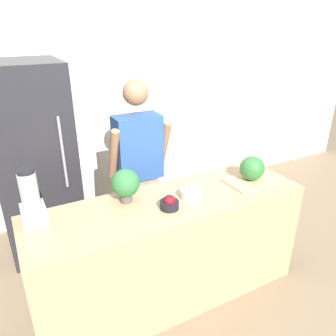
{
  "coord_description": "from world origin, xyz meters",
  "views": [
    {
      "loc": [
        -1.0,
        -1.53,
        2.09
      ],
      "look_at": [
        0.0,
        0.34,
        1.14
      ],
      "focal_mm": 35.0,
      "sensor_mm": 36.0,
      "label": 1
    }
  ],
  "objects_px": {
    "blender": "(31,200)",
    "potted_plant": "(125,184)",
    "bowl_cream": "(191,192)",
    "person": "(139,171)",
    "bowl_cherries": "(169,203)",
    "watermelon": "(252,168)",
    "refrigerator": "(34,162)"
  },
  "relations": [
    {
      "from": "blender",
      "to": "potted_plant",
      "type": "height_order",
      "value": "blender"
    },
    {
      "from": "bowl_cream",
      "to": "potted_plant",
      "type": "height_order",
      "value": "potted_plant"
    },
    {
      "from": "bowl_cream",
      "to": "person",
      "type": "bearing_deg",
      "value": 100.03
    },
    {
      "from": "blender",
      "to": "bowl_cherries",
      "type": "bearing_deg",
      "value": -17.27
    },
    {
      "from": "person",
      "to": "bowl_cherries",
      "type": "distance_m",
      "value": 0.76
    },
    {
      "from": "watermelon",
      "to": "bowl_cream",
      "type": "relative_size",
      "value": 1.26
    },
    {
      "from": "watermelon",
      "to": "bowl_cream",
      "type": "distance_m",
      "value": 0.59
    },
    {
      "from": "refrigerator",
      "to": "bowl_cream",
      "type": "height_order",
      "value": "refrigerator"
    },
    {
      "from": "refrigerator",
      "to": "potted_plant",
      "type": "relative_size",
      "value": 7.14
    },
    {
      "from": "person",
      "to": "bowl_cream",
      "type": "bearing_deg",
      "value": -79.97
    },
    {
      "from": "watermelon",
      "to": "blender",
      "type": "xyz_separation_m",
      "value": [
        -1.65,
        0.2,
        0.05
      ]
    },
    {
      "from": "bowl_cherries",
      "to": "watermelon",
      "type": "bearing_deg",
      "value": 4.82
    },
    {
      "from": "person",
      "to": "bowl_cream",
      "type": "xyz_separation_m",
      "value": [
        0.12,
        -0.69,
        0.07
      ]
    },
    {
      "from": "refrigerator",
      "to": "watermelon",
      "type": "bearing_deg",
      "value": -39.47
    },
    {
      "from": "bowl_cherries",
      "to": "bowl_cream",
      "type": "xyz_separation_m",
      "value": [
        0.21,
        0.06,
        0.0
      ]
    },
    {
      "from": "person",
      "to": "bowl_cherries",
      "type": "xyz_separation_m",
      "value": [
        -0.09,
        -0.75,
        0.07
      ]
    },
    {
      "from": "person",
      "to": "bowl_cream",
      "type": "relative_size",
      "value": 10.5
    },
    {
      "from": "bowl_cherries",
      "to": "blender",
      "type": "relative_size",
      "value": 0.36
    },
    {
      "from": "bowl_cherries",
      "to": "blender",
      "type": "height_order",
      "value": "blender"
    },
    {
      "from": "potted_plant",
      "to": "person",
      "type": "bearing_deg",
      "value": 58.07
    },
    {
      "from": "bowl_cherries",
      "to": "potted_plant",
      "type": "height_order",
      "value": "potted_plant"
    },
    {
      "from": "refrigerator",
      "to": "watermelon",
      "type": "distance_m",
      "value": 1.97
    },
    {
      "from": "person",
      "to": "blender",
      "type": "distance_m",
      "value": 1.08
    },
    {
      "from": "bowl_cherries",
      "to": "bowl_cream",
      "type": "height_order",
      "value": "bowl_cream"
    },
    {
      "from": "refrigerator",
      "to": "blender",
      "type": "height_order",
      "value": "refrigerator"
    },
    {
      "from": "watermelon",
      "to": "potted_plant",
      "type": "distance_m",
      "value": 1.04
    },
    {
      "from": "person",
      "to": "watermelon",
      "type": "relative_size",
      "value": 8.31
    },
    {
      "from": "refrigerator",
      "to": "person",
      "type": "height_order",
      "value": "refrigerator"
    },
    {
      "from": "bowl_cream",
      "to": "watermelon",
      "type": "bearing_deg",
      "value": 0.77
    },
    {
      "from": "watermelon",
      "to": "potted_plant",
      "type": "relative_size",
      "value": 0.8
    },
    {
      "from": "bowl_cherries",
      "to": "potted_plant",
      "type": "distance_m",
      "value": 0.34
    },
    {
      "from": "potted_plant",
      "to": "refrigerator",
      "type": "bearing_deg",
      "value": 114.33
    }
  ]
}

